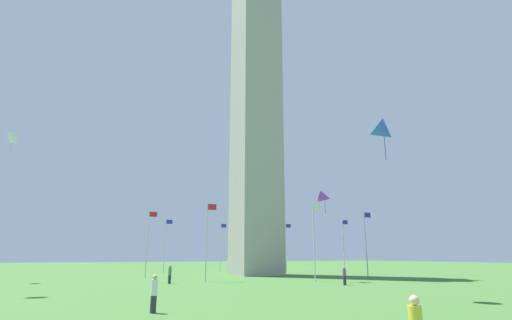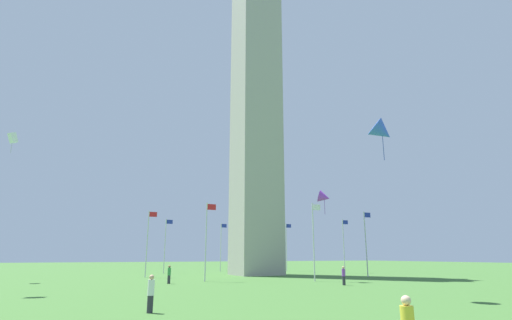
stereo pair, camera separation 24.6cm
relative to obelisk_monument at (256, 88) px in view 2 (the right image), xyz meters
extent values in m
plane|color=#3D6B2D|center=(0.00, 0.00, -28.60)|extent=(260.00, 260.00, 0.00)
cube|color=#A8A399|center=(0.00, 0.00, -3.43)|extent=(6.29, 6.29, 50.34)
cylinder|color=silver|center=(15.42, 0.00, -24.39)|extent=(0.14, 0.14, 8.42)
cube|color=#1E2D99|center=(15.97, 0.00, -20.63)|extent=(1.00, 0.03, 0.64)
cylinder|color=silver|center=(10.90, 10.90, -24.39)|extent=(0.14, 0.14, 8.42)
cube|color=#1E2D99|center=(11.45, 10.90, -20.63)|extent=(1.00, 0.03, 0.64)
cylinder|color=silver|center=(0.00, 15.42, -24.39)|extent=(0.14, 0.14, 8.42)
cube|color=#1E2D99|center=(0.55, 15.42, -20.63)|extent=(1.00, 0.03, 0.64)
cylinder|color=silver|center=(-10.90, 10.90, -24.39)|extent=(0.14, 0.14, 8.42)
cube|color=#1E2D99|center=(-10.35, 10.90, -20.63)|extent=(1.00, 0.03, 0.64)
cylinder|color=silver|center=(-15.42, 0.00, -24.39)|extent=(0.14, 0.14, 8.42)
cube|color=red|center=(-14.87, 0.00, -20.63)|extent=(1.00, 0.03, 0.64)
cylinder|color=silver|center=(-10.90, -10.90, -24.39)|extent=(0.14, 0.14, 8.42)
cube|color=red|center=(-10.35, -10.90, -20.63)|extent=(1.00, 0.03, 0.64)
cylinder|color=silver|center=(0.00, -15.42, -24.39)|extent=(0.14, 0.14, 8.42)
cube|color=white|center=(0.55, -15.42, -20.63)|extent=(1.00, 0.03, 0.64)
cylinder|color=silver|center=(10.90, -10.90, -24.39)|extent=(0.14, 0.14, 8.42)
cube|color=#1E2D99|center=(11.45, -10.90, -20.63)|extent=(1.00, 0.03, 0.64)
sphere|color=beige|center=(-16.48, -45.46, -26.97)|extent=(0.24, 0.24, 0.24)
cylinder|color=#2D2D38|center=(-0.64, -21.45, -28.20)|extent=(0.29, 0.29, 0.80)
cylinder|color=purple|center=(-0.64, -21.45, -27.46)|extent=(0.32, 0.32, 0.68)
sphere|color=tan|center=(-0.64, -21.45, -27.00)|extent=(0.24, 0.24, 0.24)
cylinder|color=#2D2D38|center=(-20.32, -32.69, -28.20)|extent=(0.29, 0.29, 0.80)
cylinder|color=white|center=(-20.32, -32.69, -27.43)|extent=(0.32, 0.32, 0.74)
sphere|color=tan|center=(-20.32, -32.69, -26.94)|extent=(0.24, 0.24, 0.24)
cylinder|color=#2D2D38|center=(-15.15, -12.80, -28.20)|extent=(0.29, 0.29, 0.80)
cylinder|color=#388C47|center=(-15.15, -12.80, -27.44)|extent=(0.32, 0.32, 0.72)
sphere|color=#936B4C|center=(-15.15, -12.80, -26.96)|extent=(0.24, 0.24, 0.24)
cone|color=blue|center=(-4.75, -32.42, -17.34)|extent=(2.44, 2.20, 2.01)
cylinder|color=#233C9D|center=(-4.75, -32.42, -18.54)|extent=(0.04, 0.04, 1.80)
cube|color=white|center=(-31.74, -1.11, -12.51)|extent=(1.23, 1.15, 1.34)
cylinder|color=#A7A7A7|center=(-31.74, -1.11, -13.56)|extent=(0.04, 0.04, 1.58)
cone|color=purple|center=(1.08, -16.25, -19.56)|extent=(2.05, 2.02, 1.64)
cylinder|color=#67278E|center=(1.08, -16.25, -20.64)|extent=(0.04, 0.04, 1.62)
camera|label=1|loc=(-24.14, -53.06, -25.92)|focal=27.71mm
camera|label=2|loc=(-23.92, -53.16, -25.92)|focal=27.71mm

